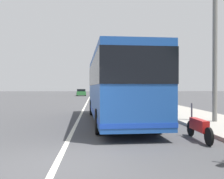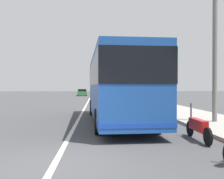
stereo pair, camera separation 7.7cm
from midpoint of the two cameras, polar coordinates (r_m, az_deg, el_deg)
name	(u,v)px [view 1 (the left image)]	position (r m, az deg, el deg)	size (l,w,h in m)	color
ground_plane	(57,164)	(6.65, -12.32, -15.50)	(220.00, 220.00, 0.00)	#424244
sidewalk_curb	(190,115)	(17.50, 16.49, -5.28)	(110.00, 3.60, 0.14)	#9E998E
lane_divider_line	(80,117)	(16.46, -7.14, -5.87)	(110.00, 0.16, 0.01)	silver
coach_bus	(117,84)	(13.79, 0.88, 1.26)	(11.17, 3.09, 3.43)	#1E4C9E
motorcycle_angled	(199,127)	(9.55, 18.15, -7.75)	(2.21, 0.26, 1.24)	black
car_side_street	(109,96)	(33.74, -0.72, -1.32)	(4.27, 2.10, 1.62)	silver
car_behind_bus	(81,93)	(55.59, -6.77, -0.67)	(4.04, 2.16, 1.41)	#2D7238
utility_pole	(215,53)	(13.98, 21.35, 7.41)	(0.23, 0.23, 7.04)	slate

